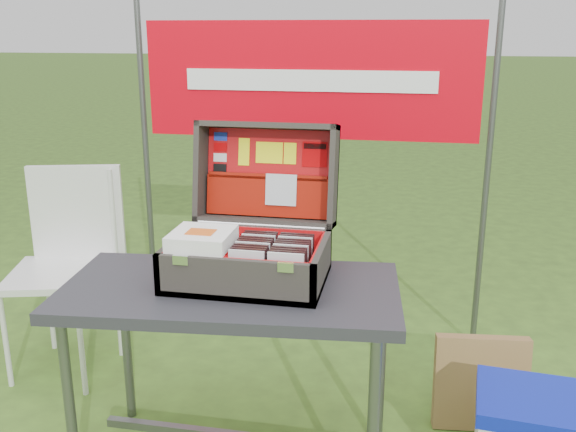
% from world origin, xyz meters
% --- Properties ---
extents(table, '(1.17, 0.66, 0.70)m').
position_xyz_m(table, '(-0.08, -0.04, 0.35)').
color(table, '#29292F').
rests_on(table, ground).
extents(table_top, '(1.17, 0.66, 0.04)m').
position_xyz_m(table_top, '(-0.08, -0.04, 0.68)').
color(table_top, '#29292F').
rests_on(table_top, ground).
extents(table_leg_fl, '(0.04, 0.04, 0.66)m').
position_xyz_m(table_leg_fl, '(-0.58, -0.26, 0.33)').
color(table_leg_fl, '#59595B').
rests_on(table_leg_fl, ground).
extents(table_leg_bl, '(0.04, 0.04, 0.66)m').
position_xyz_m(table_leg_bl, '(-0.58, 0.18, 0.33)').
color(table_leg_bl, '#59595B').
rests_on(table_leg_bl, ground).
extents(table_leg_br, '(0.04, 0.04, 0.66)m').
position_xyz_m(table_leg_br, '(0.43, 0.18, 0.33)').
color(table_leg_br, '#59595B').
rests_on(table_leg_br, ground).
extents(suitcase, '(0.52, 0.53, 0.50)m').
position_xyz_m(suitcase, '(-0.03, 0.08, 0.95)').
color(suitcase, '#464039').
rests_on(suitcase, table).
extents(suitcase_base_bottom, '(0.52, 0.37, 0.02)m').
position_xyz_m(suitcase_base_bottom, '(-0.03, 0.02, 0.71)').
color(suitcase_base_bottom, '#464039').
rests_on(suitcase_base_bottom, table_top).
extents(suitcase_base_wall_front, '(0.52, 0.02, 0.14)m').
position_xyz_m(suitcase_base_wall_front, '(-0.03, -0.16, 0.77)').
color(suitcase_base_wall_front, '#464039').
rests_on(suitcase_base_wall_front, table_top).
extents(suitcase_base_wall_back, '(0.52, 0.02, 0.14)m').
position_xyz_m(suitcase_base_wall_back, '(-0.03, 0.20, 0.77)').
color(suitcase_base_wall_back, '#464039').
rests_on(suitcase_base_wall_back, table_top).
extents(suitcase_base_wall_left, '(0.02, 0.37, 0.14)m').
position_xyz_m(suitcase_base_wall_left, '(-0.28, 0.02, 0.77)').
color(suitcase_base_wall_left, '#464039').
rests_on(suitcase_base_wall_left, table_top).
extents(suitcase_base_wall_right, '(0.02, 0.37, 0.14)m').
position_xyz_m(suitcase_base_wall_right, '(0.22, 0.02, 0.77)').
color(suitcase_base_wall_right, '#464039').
rests_on(suitcase_base_wall_right, table_top).
extents(suitcase_liner_floor, '(0.48, 0.33, 0.01)m').
position_xyz_m(suitcase_liner_floor, '(-0.03, 0.02, 0.73)').
color(suitcase_liner_floor, red).
rests_on(suitcase_liner_floor, suitcase_base_bottom).
extents(suitcase_latch_left, '(0.05, 0.01, 0.03)m').
position_xyz_m(suitcase_latch_left, '(-0.20, -0.17, 0.83)').
color(suitcase_latch_left, silver).
rests_on(suitcase_latch_left, suitcase_base_wall_front).
extents(suitcase_latch_right, '(0.05, 0.01, 0.03)m').
position_xyz_m(suitcase_latch_right, '(0.14, -0.17, 0.83)').
color(suitcase_latch_right, silver).
rests_on(suitcase_latch_right, suitcase_base_wall_front).
extents(suitcase_hinge, '(0.47, 0.02, 0.02)m').
position_xyz_m(suitcase_hinge, '(-0.03, 0.21, 0.84)').
color(suitcase_hinge, silver).
rests_on(suitcase_hinge, suitcase_base_wall_back).
extents(suitcase_lid_back, '(0.52, 0.09, 0.37)m').
position_xyz_m(suitcase_lid_back, '(-0.03, 0.37, 1.01)').
color(suitcase_lid_back, '#464039').
rests_on(suitcase_lid_back, suitcase_base_wall_back).
extents(suitcase_lid_rim_far, '(0.52, 0.14, 0.05)m').
position_xyz_m(suitcase_lid_rim_far, '(-0.03, 0.34, 1.19)').
color(suitcase_lid_rim_far, '#464039').
rests_on(suitcase_lid_rim_far, suitcase_lid_back).
extents(suitcase_lid_rim_near, '(0.52, 0.14, 0.05)m').
position_xyz_m(suitcase_lid_rim_near, '(-0.03, 0.28, 0.84)').
color(suitcase_lid_rim_near, '#464039').
rests_on(suitcase_lid_rim_near, suitcase_lid_back).
extents(suitcase_lid_rim_left, '(0.02, 0.20, 0.39)m').
position_xyz_m(suitcase_lid_rim_left, '(-0.28, 0.31, 1.02)').
color(suitcase_lid_rim_left, '#464039').
rests_on(suitcase_lid_rim_left, suitcase_lid_back).
extents(suitcase_lid_rim_right, '(0.02, 0.20, 0.39)m').
position_xyz_m(suitcase_lid_rim_right, '(0.22, 0.31, 1.02)').
color(suitcase_lid_rim_right, '#464039').
rests_on(suitcase_lid_rim_right, suitcase_lid_back).
extents(suitcase_lid_liner, '(0.48, 0.06, 0.33)m').
position_xyz_m(suitcase_lid_liner, '(-0.03, 0.35, 1.01)').
color(suitcase_lid_liner, red).
rests_on(suitcase_lid_liner, suitcase_lid_back).
extents(suitcase_liner_wall_front, '(0.48, 0.01, 0.12)m').
position_xyz_m(suitcase_liner_wall_front, '(-0.03, -0.14, 0.78)').
color(suitcase_liner_wall_front, red).
rests_on(suitcase_liner_wall_front, suitcase_base_bottom).
extents(suitcase_liner_wall_back, '(0.48, 0.01, 0.12)m').
position_xyz_m(suitcase_liner_wall_back, '(-0.03, 0.18, 0.78)').
color(suitcase_liner_wall_back, red).
rests_on(suitcase_liner_wall_back, suitcase_base_bottom).
extents(suitcase_liner_wall_left, '(0.01, 0.33, 0.12)m').
position_xyz_m(suitcase_liner_wall_left, '(-0.27, 0.02, 0.78)').
color(suitcase_liner_wall_left, red).
rests_on(suitcase_liner_wall_left, suitcase_base_bottom).
extents(suitcase_liner_wall_right, '(0.01, 0.33, 0.12)m').
position_xyz_m(suitcase_liner_wall_right, '(0.21, 0.02, 0.78)').
color(suitcase_liner_wall_right, red).
rests_on(suitcase_liner_wall_right, suitcase_base_bottom).
extents(suitcase_lid_pocket, '(0.46, 0.06, 0.15)m').
position_xyz_m(suitcase_lid_pocket, '(-0.03, 0.32, 0.93)').
color(suitcase_lid_pocket, '#921307').
rests_on(suitcase_lid_pocket, suitcase_lid_liner).
extents(suitcase_pocket_edge, '(0.45, 0.02, 0.02)m').
position_xyz_m(suitcase_pocket_edge, '(-0.03, 0.33, 1.00)').
color(suitcase_pocket_edge, '#921307').
rests_on(suitcase_pocket_edge, suitcase_lid_pocket).
extents(suitcase_pocket_cd, '(0.12, 0.03, 0.12)m').
position_xyz_m(suitcase_pocket_cd, '(0.03, 0.31, 0.96)').
color(suitcase_pocket_cd, silver).
rests_on(suitcase_pocket_cd, suitcase_lid_pocket).
extents(lid_sticker_cc_a, '(0.05, 0.01, 0.03)m').
position_xyz_m(lid_sticker_cc_a, '(-0.22, 0.37, 1.14)').
color(lid_sticker_cc_a, '#1933B2').
rests_on(lid_sticker_cc_a, suitcase_lid_liner).
extents(lid_sticker_cc_b, '(0.05, 0.01, 0.03)m').
position_xyz_m(lid_sticker_cc_b, '(-0.22, 0.36, 1.10)').
color(lid_sticker_cc_b, '#C00003').
rests_on(lid_sticker_cc_b, suitcase_lid_liner).
extents(lid_sticker_cc_c, '(0.05, 0.01, 0.03)m').
position_xyz_m(lid_sticker_cc_c, '(-0.22, 0.36, 1.06)').
color(lid_sticker_cc_c, white).
rests_on(lid_sticker_cc_c, suitcase_lid_liner).
extents(lid_sticker_cc_d, '(0.05, 0.01, 0.03)m').
position_xyz_m(lid_sticker_cc_d, '(-0.22, 0.35, 1.02)').
color(lid_sticker_cc_d, black).
rests_on(lid_sticker_cc_d, suitcase_lid_liner).
extents(lid_card_neon_tall, '(0.04, 0.02, 0.10)m').
position_xyz_m(lid_card_neon_tall, '(-0.13, 0.36, 1.09)').
color(lid_card_neon_tall, '#F7F915').
rests_on(lid_card_neon_tall, suitcase_lid_liner).
extents(lid_card_neon_main, '(0.10, 0.02, 0.08)m').
position_xyz_m(lid_card_neon_main, '(-0.03, 0.36, 1.09)').
color(lid_card_neon_main, '#F7F915').
rests_on(lid_card_neon_main, suitcase_lid_liner).
extents(lid_card_neon_small, '(0.05, 0.02, 0.08)m').
position_xyz_m(lid_card_neon_small, '(0.05, 0.36, 1.09)').
color(lid_card_neon_small, '#F7F915').
rests_on(lid_card_neon_small, suitcase_lid_liner).
extents(lid_sticker_band, '(0.09, 0.02, 0.09)m').
position_xyz_m(lid_sticker_band, '(0.14, 0.36, 1.09)').
color(lid_sticker_band, '#C00003').
rests_on(lid_sticker_band, suitcase_lid_liner).
extents(lid_sticker_band_bar, '(0.08, 0.01, 0.02)m').
position_xyz_m(lid_sticker_band_bar, '(0.14, 0.37, 1.12)').
color(lid_sticker_band_bar, black).
rests_on(lid_sticker_band_bar, suitcase_lid_liner).
extents(cd_left_0, '(0.12, 0.01, 0.13)m').
position_xyz_m(cd_left_0, '(0.00, -0.12, 0.80)').
color(cd_left_0, silver).
rests_on(cd_left_0, suitcase_liner_floor).
extents(cd_left_1, '(0.12, 0.01, 0.13)m').
position_xyz_m(cd_left_1, '(0.00, -0.10, 0.80)').
color(cd_left_1, black).
rests_on(cd_left_1, suitcase_liner_floor).
extents(cd_left_2, '(0.12, 0.01, 0.13)m').
position_xyz_m(cd_left_2, '(0.00, -0.08, 0.80)').
color(cd_left_2, black).
rests_on(cd_left_2, suitcase_liner_floor).
extents(cd_left_3, '(0.12, 0.01, 0.13)m').
position_xyz_m(cd_left_3, '(0.00, -0.06, 0.80)').
color(cd_left_3, black).
rests_on(cd_left_3, suitcase_liner_floor).
extents(cd_left_4, '(0.12, 0.01, 0.13)m').
position_xyz_m(cd_left_4, '(0.00, -0.04, 0.80)').
color(cd_left_4, silver).
rests_on(cd_left_4, suitcase_liner_floor).
extents(cd_left_5, '(0.12, 0.01, 0.13)m').
position_xyz_m(cd_left_5, '(0.00, -0.02, 0.80)').
color(cd_left_5, black).
rests_on(cd_left_5, suitcase_liner_floor).
extents(cd_left_6, '(0.12, 0.01, 0.13)m').
position_xyz_m(cd_left_6, '(0.00, 0.00, 0.80)').
color(cd_left_6, black).
rests_on(cd_left_6, suitcase_liner_floor).
extents(cd_left_7, '(0.12, 0.01, 0.13)m').
position_xyz_m(cd_left_7, '(0.00, 0.02, 0.80)').
color(cd_left_7, black).
rests_on(cd_left_7, suitcase_liner_floor).
extents(cd_left_8, '(0.12, 0.01, 0.13)m').
position_xyz_m(cd_left_8, '(0.00, 0.04, 0.80)').
color(cd_left_8, silver).
rests_on(cd_left_8, suitcase_liner_floor).
extents(cd_left_9, '(0.12, 0.01, 0.13)m').
position_xyz_m(cd_left_9, '(0.00, 0.06, 0.80)').
color(cd_left_9, black).
rests_on(cd_left_9, suitcase_liner_floor).
extents(cd_left_10, '(0.12, 0.01, 0.13)m').
position_xyz_m(cd_left_10, '(0.00, 0.08, 0.80)').
color(cd_left_10, black).
rests_on(cd_left_10, suitcase_liner_floor).
extents(cd_right_0, '(0.12, 0.01, 0.13)m').
position_xyz_m(cd_right_0, '(0.13, -0.12, 0.80)').
color(cd_right_0, silver).
rests_on(cd_right_0, suitcase_liner_floor).
extents(cd_right_1, '(0.12, 0.01, 0.13)m').
position_xyz_m(cd_right_1, '(0.13, -0.10, 0.80)').
color(cd_right_1, black).
rests_on(cd_right_1, suitcase_liner_floor).
extents(cd_right_2, '(0.12, 0.01, 0.13)m').
position_xyz_m(cd_right_2, '(0.13, -0.08, 0.80)').
color(cd_right_2, black).
rests_on(cd_right_2, suitcase_liner_floor).
extents(cd_right_3, '(0.12, 0.01, 0.13)m').
position_xyz_m(cd_right_3, '(0.13, -0.06, 0.80)').
color(cd_right_3, black).
rests_on(cd_right_3, suitcase_liner_floor).
extents(cd_right_4, '(0.12, 0.01, 0.13)m').
position_xyz_m(cd_right_4, '(0.13, -0.04, 0.80)').
color(cd_right_4, silver).
rests_on(cd_right_4, suitcase_liner_floor).
extents(cd_right_5, '(0.12, 0.01, 0.13)m').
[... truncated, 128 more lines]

